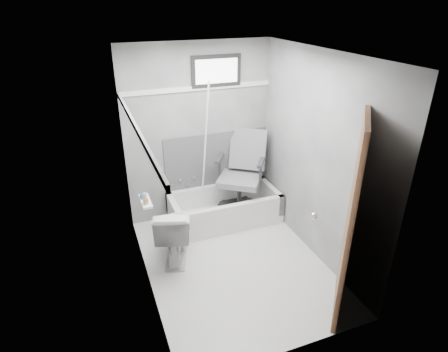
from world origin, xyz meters
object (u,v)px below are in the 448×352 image
toilet (174,232)px  soap_bottle_a (145,199)px  office_chair (240,174)px  soap_bottle_b (143,194)px  bathtub (225,208)px  door (395,234)px

toilet → soap_bottle_a: (-0.32, -0.20, 0.61)m
office_chair → soap_bottle_b: 1.56m
bathtub → toilet: size_ratio=2.05×
bathtub → soap_bottle_b: bearing=-152.6°
bathtub → door: bearing=-71.3°
door → soap_bottle_b: 2.50m
door → bathtub: bearing=108.7°
door → soap_bottle_b: bearing=140.1°
toilet → soap_bottle_a: size_ratio=7.74×
bathtub → office_chair: office_chair is taller
office_chair → toilet: 1.27m
office_chair → toilet: (-1.08, -0.58, -0.32)m
bathtub → door: (0.75, -2.21, 0.79)m
door → office_chair: bearing=103.1°
soap_bottle_b → soap_bottle_a: bearing=-90.0°
toilet → door: size_ratio=0.37×
office_chair → soap_bottle_b: office_chair is taller
door → soap_bottle_a: size_ratio=21.19×
toilet → soap_bottle_b: bearing=27.8°
office_chair → soap_bottle_a: office_chair is taller
office_chair → door: size_ratio=0.56×
soap_bottle_a → bathtub: bearing=32.5°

